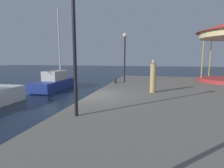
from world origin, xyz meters
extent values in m
plane|color=#162338|center=(0.00, 0.00, 0.00)|extent=(120.00, 120.00, 0.00)
cube|color=navy|center=(-5.41, 5.51, 0.42)|extent=(2.04, 5.80, 0.84)
cube|color=beige|center=(-5.41, 5.58, 1.26)|extent=(1.39, 2.57, 0.85)
cylinder|color=silver|center=(-5.44, 6.53, 4.19)|extent=(0.12, 0.12, 6.70)
cylinder|color=silver|center=(-5.41, 5.24, 1.74)|extent=(0.14, 2.59, 0.08)
cylinder|color=gold|center=(8.75, 9.93, 2.80)|extent=(0.08, 0.08, 3.40)
cylinder|color=gold|center=(7.56, 7.86, 2.80)|extent=(0.08, 0.08, 3.40)
cylinder|color=black|center=(0.83, -3.49, 2.73)|extent=(0.12, 0.12, 3.87)
cylinder|color=black|center=(1.02, 5.82, 2.67)|extent=(0.12, 0.12, 3.74)
sphere|color=#F9E5B2|center=(1.02, 5.82, 4.72)|extent=(0.36, 0.36, 0.36)
cylinder|color=#2D2D33|center=(0.40, 4.94, 1.00)|extent=(0.24, 0.24, 0.40)
cylinder|color=tan|center=(3.40, 1.58, 1.64)|extent=(0.34, 0.34, 1.68)
sphere|color=tan|center=(3.40, 1.58, 2.60)|extent=(0.24, 0.24, 0.24)
camera|label=1|loc=(3.39, -8.96, 2.77)|focal=28.05mm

